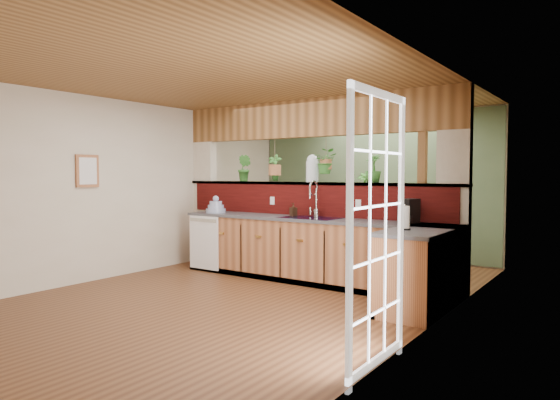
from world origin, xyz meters
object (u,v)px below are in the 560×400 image
Objects in this scene: dish_stack at (216,207)px; shelving_console at (339,228)px; paper_towel at (404,218)px; glass_jar at (312,168)px; soap_dispenser at (293,210)px; coffee_maker at (409,212)px; faucet at (314,197)px.

dish_stack is 2.58m from shelving_console.
paper_towel is 0.69× the size of glass_jar.
paper_towel reaches higher than soap_dispenser.
coffee_maker is at bearing -11.75° from glass_jar.
dish_stack is at bearing -162.48° from glass_jar.
coffee_maker is 3.16m from shelving_console.
shelving_console is at bearing 106.66° from glass_jar.
glass_jar is (-1.82, 1.05, 0.56)m from paper_towel.
soap_dispenser reaches higher than shelving_console.
glass_jar reaches higher than faucet.
dish_stack is 1.67m from glass_jar.
coffee_maker is at bearing -4.35° from faucet.
glass_jar reaches higher than dish_stack.
glass_jar reaches higher than soap_dispenser.
glass_jar reaches higher than coffee_maker.
dish_stack is at bearing -88.27° from shelving_console.
dish_stack is 3.08m from coffee_maker.
coffee_maker reaches higher than soap_dispenser.
paper_towel is 3.84m from shelving_console.
faucet reaches higher than paper_towel.
soap_dispenser is 0.68m from glass_jar.
glass_jar is at bearing 17.52° from dish_stack.
soap_dispenser is at bearing -56.11° from shelving_console.
coffee_maker is 0.75× the size of glass_jar.
faucet is 2.35m from shelving_console.
paper_towel is 2.18m from glass_jar.
soap_dispenser is (-0.31, -0.06, -0.18)m from faucet.
shelving_console is at bearing 101.11° from soap_dispenser.
paper_towel is (3.30, -0.59, 0.04)m from dish_stack.
faucet reaches higher than soap_dispenser.
glass_jar is at bearing 179.28° from coffee_maker.
dish_stack is (-1.65, -0.24, -0.19)m from faucet.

